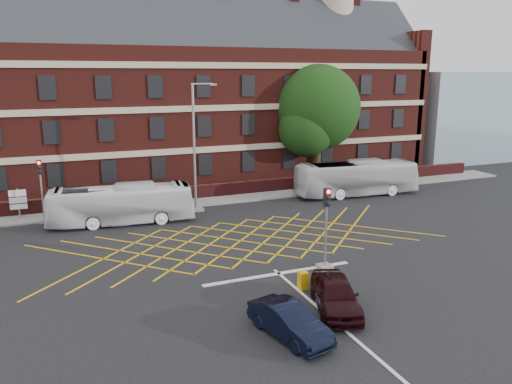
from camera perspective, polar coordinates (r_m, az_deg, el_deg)
name	(u,v)px	position (r m, az deg, el deg)	size (l,w,h in m)	color
ground	(253,251)	(28.52, -0.35, -6.80)	(120.00, 120.00, 0.00)	black
victorian_building	(167,96)	(47.97, -10.14, 10.80)	(51.00, 12.17, 20.40)	#511914
boundary_wall	(192,193)	(40.22, -7.30, -0.07)	(56.00, 0.50, 1.10)	#471214
far_pavement	(196,201)	(39.40, -6.89, -1.08)	(60.00, 3.00, 0.12)	slate
glass_block	(454,116)	(63.71, 21.69, 8.11)	(14.00, 10.00, 10.00)	#99B2BF
box_junction_hatching	(241,241)	(30.27, -1.78, -5.57)	(11.50, 0.12, 0.02)	#CC990C
stop_line	(279,273)	(25.53, 2.62, -9.28)	(8.00, 0.30, 0.02)	silver
centre_line	(349,334)	(20.41, 10.61, -15.67)	(0.15, 14.00, 0.02)	silver
bus_left	(121,204)	(34.50, -15.13, -1.37)	(2.23, 9.54, 2.66)	white
bus_right	(357,178)	(41.91, 11.42, 1.57)	(2.42, 10.35, 2.88)	silver
car_navy	(289,321)	(19.68, 3.84, -14.54)	(1.35, 3.86, 1.27)	black
car_maroon	(336,294)	(21.85, 9.08, -11.45)	(1.73, 4.29, 1.46)	black
deciduous_tree	(317,114)	(46.73, 6.97, 8.88)	(7.98, 7.86, 10.71)	black
traffic_light_near	(326,236)	(25.76, 7.97, -5.02)	(0.70, 0.70, 4.27)	slate
traffic_light_far	(42,197)	(36.37, -23.22, -0.55)	(0.70, 0.70, 4.27)	slate
street_lamp	(196,168)	(36.40, -6.91, 2.75)	(2.25, 1.00, 9.19)	slate
direction_signs	(18,201)	(37.78, -25.55, -0.89)	(1.10, 0.16, 2.20)	gray
utility_cabinet	(303,280)	(23.79, 5.39, -10.02)	(0.40, 0.44, 0.84)	#D39D0C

